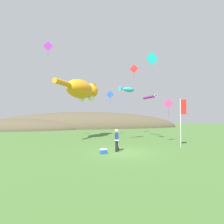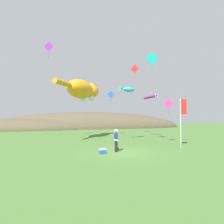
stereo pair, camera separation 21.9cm
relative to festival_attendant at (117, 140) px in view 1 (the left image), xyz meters
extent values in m
plane|color=#477033|center=(0.43, -0.33, -0.95)|extent=(120.00, 120.00, 0.00)
ellipsoid|color=brown|center=(0.43, 31.54, -0.95)|extent=(49.25, 13.03, 8.22)
ellipsoid|color=brown|center=(-15.09, 27.09, -0.95)|extent=(27.74, 8.89, 4.95)
cylinder|color=black|center=(0.00, 0.00, -0.51)|extent=(0.24, 0.24, 0.88)
cube|color=navy|center=(0.00, 0.00, 0.23)|extent=(0.28, 0.42, 0.60)
cube|color=white|center=(0.00, 0.00, -0.01)|extent=(0.30, 0.44, 0.10)
sphere|color=tan|center=(0.00, 0.00, 0.64)|extent=(0.20, 0.20, 0.20)
cylinder|color=silver|center=(0.00, 0.00, 0.73)|extent=(0.30, 0.30, 0.09)
cylinder|color=silver|center=(0.00, 0.00, 0.79)|extent=(0.20, 0.20, 0.07)
cylinder|color=olive|center=(0.31, 0.78, -0.84)|extent=(0.14, 0.16, 0.16)
cylinder|color=brown|center=(0.24, 0.78, -0.84)|extent=(0.02, 0.22, 0.22)
cylinder|color=brown|center=(0.38, 0.78, -0.84)|extent=(0.02, 0.22, 0.22)
cube|color=blue|center=(-1.16, -0.52, -0.80)|extent=(0.56, 0.46, 0.30)
cube|color=white|center=(-1.16, -0.52, -0.62)|extent=(0.57, 0.47, 0.06)
cylinder|color=silver|center=(6.31, 0.82, 1.28)|extent=(0.08, 0.08, 4.48)
cube|color=red|center=(6.63, 0.82, 2.77)|extent=(0.60, 0.03, 1.40)
ellipsoid|color=orange|center=(-2.61, 8.62, 5.34)|extent=(4.76, 5.53, 2.34)
ellipsoid|color=white|center=(-2.49, 8.82, 4.92)|extent=(2.87, 3.46, 1.29)
sphere|color=orange|center=(-1.03, 11.21, 5.57)|extent=(2.10, 2.10, 2.10)
cone|color=#55330A|center=(-1.52, 11.51, 6.34)|extent=(1.03, 1.03, 0.70)
cone|color=#55330A|center=(-0.53, 10.91, 6.34)|extent=(1.03, 1.03, 0.70)
sphere|color=white|center=(-2.32, 10.46, 4.35)|extent=(0.84, 0.84, 0.84)
sphere|color=white|center=(-1.11, 9.72, 4.35)|extent=(0.84, 0.84, 0.84)
cylinder|color=orange|center=(-4.57, 5.43, 5.46)|extent=(1.82, 2.49, 0.56)
ellipsoid|color=#33B2CC|center=(2.87, 5.73, 5.02)|extent=(1.73, 1.20, 0.57)
cone|color=#33B2CC|center=(1.89, 5.30, 5.02)|extent=(0.71, 0.73, 0.57)
cone|color=#33B2CC|center=(2.92, 5.75, 5.26)|extent=(0.35, 0.35, 0.27)
sphere|color=black|center=(3.44, 5.75, 5.06)|extent=(0.13, 0.13, 0.13)
cylinder|color=#8C268C|center=(6.80, 8.55, 4.57)|extent=(0.81, 2.87, 0.36)
torus|color=white|center=(7.03, 7.15, 4.57)|extent=(0.44, 0.13, 0.44)
cube|color=purple|center=(-6.53, 9.01, 10.65)|extent=(1.18, 0.25, 1.20)
cylinder|color=black|center=(-6.53, 9.02, 10.65)|extent=(0.80, 0.17, 0.02)
cube|color=#6B1A7C|center=(-6.53, 9.01, 9.60)|extent=(0.03, 0.01, 0.90)
cube|color=blue|center=(1.96, 11.85, 5.20)|extent=(1.07, 0.45, 1.15)
cylinder|color=black|center=(1.96, 11.87, 5.20)|extent=(0.72, 0.31, 0.02)
cube|color=#1A3E97|center=(1.96, 11.85, 4.17)|extent=(0.03, 0.02, 0.90)
cube|color=#E53F8C|center=(6.54, 3.28, 3.28)|extent=(1.07, 0.14, 1.07)
cylinder|color=black|center=(6.54, 3.29, 3.28)|extent=(0.72, 0.10, 0.02)
cube|color=#A02C62|center=(6.54, 3.28, 2.29)|extent=(0.03, 0.01, 0.90)
cube|color=red|center=(5.53, 11.27, 9.13)|extent=(1.17, 0.72, 1.36)
cylinder|color=black|center=(5.53, 11.28, 9.13)|extent=(0.79, 0.49, 0.02)
cube|color=maroon|center=(5.53, 11.27, 8.00)|extent=(0.03, 0.02, 0.90)
cube|color=#19BFBF|center=(4.61, 3.16, 7.96)|extent=(1.46, 0.09, 1.47)
cylinder|color=black|center=(4.61, 3.17, 7.96)|extent=(0.98, 0.07, 0.02)
cube|color=#118585|center=(4.61, 3.16, 6.78)|extent=(0.03, 0.01, 0.90)
camera|label=1|loc=(-3.40, -13.61, 1.81)|focal=28.00mm
camera|label=2|loc=(-3.18, -13.65, 1.81)|focal=28.00mm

